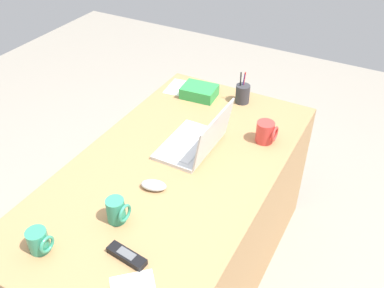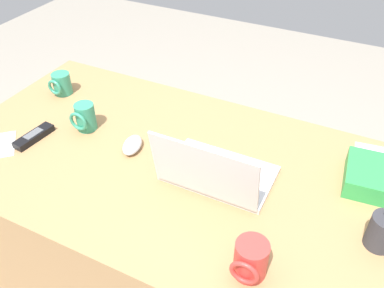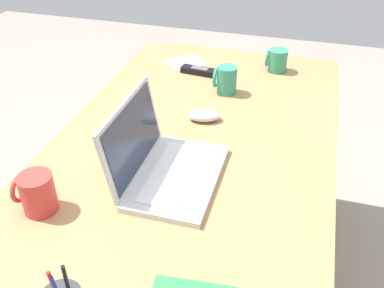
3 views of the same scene
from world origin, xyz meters
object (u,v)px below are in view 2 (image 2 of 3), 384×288
object	(u,v)px
computer_mouse	(132,145)
coffee_mug_tall	(61,84)
laptop	(215,173)
snack_bag	(369,176)
coffee_mug_spare	(250,260)
cordless_phone	(34,136)
pen_holder	(383,231)
coffee_mug_white	(85,117)

from	to	relation	value
computer_mouse	coffee_mug_tall	size ratio (longest dim) A/B	1.20
laptop	coffee_mug_tall	xyz separation A→B (m)	(0.78, -0.21, 0.00)
coffee_mug_tall	snack_bag	xyz separation A→B (m)	(-1.20, -0.00, -0.01)
computer_mouse	coffee_mug_spare	size ratio (longest dim) A/B	1.03
computer_mouse	coffee_mug_tall	bearing A→B (deg)	-36.71
coffee_mug_tall	cordless_phone	distance (m)	0.31
snack_bag	laptop	bearing A→B (deg)	26.23
coffee_mug_tall	cordless_phone	bearing A→B (deg)	111.52
pen_holder	laptop	bearing A→B (deg)	-2.49
computer_mouse	coffee_mug_white	size ratio (longest dim) A/B	1.05
laptop	snack_bag	distance (m)	0.47
cordless_phone	laptop	bearing A→B (deg)	-173.25
computer_mouse	pen_holder	xyz separation A→B (m)	(-0.80, 0.05, 0.03)
coffee_mug_tall	cordless_phone	world-z (taller)	coffee_mug_tall
cordless_phone	pen_holder	size ratio (longest dim) A/B	0.88
coffee_mug_spare	snack_bag	size ratio (longest dim) A/B	0.56
laptop	coffee_mug_spare	size ratio (longest dim) A/B	3.24
coffee_mug_white	pen_holder	xyz separation A→B (m)	(-1.02, 0.07, 0.00)
coffee_mug_white	cordless_phone	size ratio (longest dim) A/B	0.65
laptop	computer_mouse	size ratio (longest dim) A/B	3.14
laptop	computer_mouse	bearing A→B (deg)	-5.20
coffee_mug_white	pen_holder	size ratio (longest dim) A/B	0.57
pen_holder	snack_bag	size ratio (longest dim) A/B	0.97
cordless_phone	snack_bag	size ratio (longest dim) A/B	0.85
laptop	coffee_mug_spare	bearing A→B (deg)	128.92
coffee_mug_tall	pen_holder	size ratio (longest dim) A/B	0.50
computer_mouse	coffee_mug_white	bearing A→B (deg)	-21.59
laptop	pen_holder	bearing A→B (deg)	177.51
computer_mouse	cordless_phone	bearing A→B (deg)	2.36
coffee_mug_tall	cordless_phone	size ratio (longest dim) A/B	0.57
laptop	coffee_mug_tall	size ratio (longest dim) A/B	3.77
coffee_mug_spare	snack_bag	world-z (taller)	coffee_mug_spare
snack_bag	pen_holder	bearing A→B (deg)	104.42
laptop	snack_bag	bearing A→B (deg)	-153.77
pen_holder	cordless_phone	bearing A→B (deg)	2.86
computer_mouse	coffee_mug_white	distance (m)	0.22
laptop	coffee_mug_spare	xyz separation A→B (m)	(-0.21, 0.26, 0.01)
coffee_mug_white	laptop	bearing A→B (deg)	174.29
cordless_phone	coffee_mug_white	bearing A→B (deg)	-134.24
laptop	coffee_mug_tall	distance (m)	0.80
coffee_mug_white	pen_holder	bearing A→B (deg)	175.82
computer_mouse	cordless_phone	size ratio (longest dim) A/B	0.69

